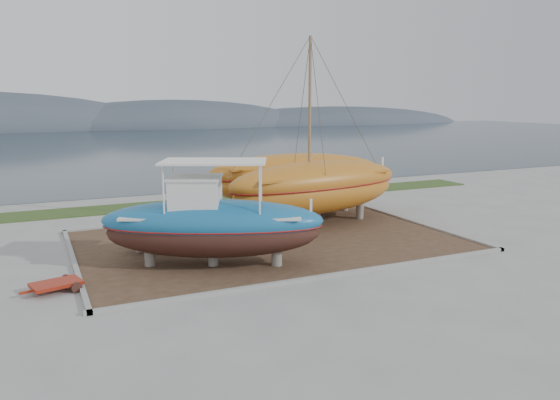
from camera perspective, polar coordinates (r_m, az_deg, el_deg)
name	(u,v)px	position (r m, az deg, el deg)	size (l,w,h in m)	color
ground	(307,263)	(23.65, 2.79, -6.61)	(140.00, 140.00, 0.00)	gray
dirt_patch	(269,241)	(27.12, -1.13, -4.30)	(18.00, 12.00, 0.06)	#422D1E
curb_frame	(269,240)	(27.11, -1.13, -4.21)	(18.60, 12.60, 0.15)	gray
grass_strip	(202,202)	(37.68, -8.17, -0.21)	(44.00, 3.00, 0.08)	#284219
sea	(101,144)	(90.90, -18.17, 5.54)	(260.00, 100.00, 0.04)	#182931
mountain_ridge	(73,128)	(145.57, -20.79, 7.02)	(200.00, 36.00, 20.00)	#333D49
blue_caique	(212,214)	(22.73, -7.09, -1.44)	(9.24, 2.89, 4.44)	#186095
white_dinghy	(166,236)	(25.97, -11.83, -3.75)	(4.01, 1.50, 1.21)	silver
orange_sailboat	(318,134)	(29.66, 3.97, 6.92)	(10.99, 3.24, 10.13)	#AC651A
orange_bare_hull	(297,184)	(33.20, 1.79, 1.63)	(10.93, 3.28, 3.58)	#AC651A
red_trailer	(56,287)	(21.81, -22.33, -8.39)	(2.56, 1.28, 0.36)	maroon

